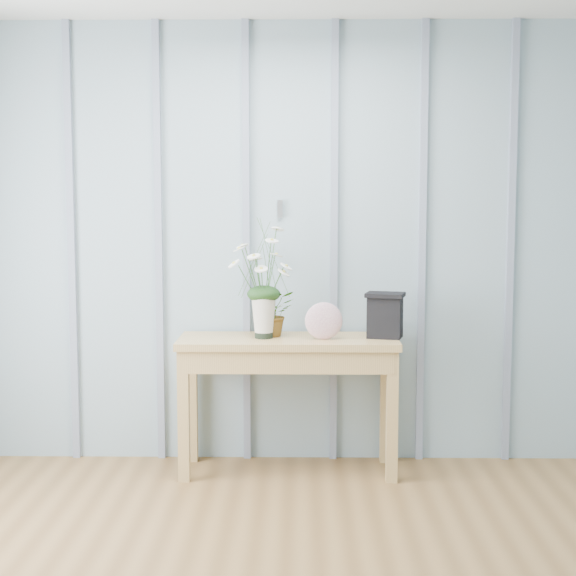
{
  "coord_description": "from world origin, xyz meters",
  "views": [
    {
      "loc": [
        0.06,
        -2.77,
        1.53
      ],
      "look_at": [
        -0.01,
        1.94,
        1.03
      ],
      "focal_mm": 55.0,
      "sensor_mm": 36.0,
      "label": 1
    }
  ],
  "objects_px": {
    "felt_disc_vessel": "(324,321)",
    "carved_box": "(385,315)",
    "sideboard": "(288,358)",
    "daisy_vase": "(264,267)"
  },
  "relations": [
    {
      "from": "sideboard",
      "to": "carved_box",
      "type": "relative_size",
      "value": 4.83
    },
    {
      "from": "sideboard",
      "to": "carved_box",
      "type": "xyz_separation_m",
      "value": [
        0.53,
        0.01,
        0.24
      ]
    },
    {
      "from": "daisy_vase",
      "to": "felt_disc_vessel",
      "type": "bearing_deg",
      "value": -7.84
    },
    {
      "from": "felt_disc_vessel",
      "to": "carved_box",
      "type": "xyz_separation_m",
      "value": [
        0.34,
        0.06,
        0.03
      ]
    },
    {
      "from": "felt_disc_vessel",
      "to": "carved_box",
      "type": "distance_m",
      "value": 0.34
    },
    {
      "from": "felt_disc_vessel",
      "to": "daisy_vase",
      "type": "bearing_deg",
      "value": 170.98
    },
    {
      "from": "sideboard",
      "to": "carved_box",
      "type": "bearing_deg",
      "value": 1.0
    },
    {
      "from": "felt_disc_vessel",
      "to": "carved_box",
      "type": "relative_size",
      "value": 0.82
    },
    {
      "from": "daisy_vase",
      "to": "carved_box",
      "type": "relative_size",
      "value": 2.52
    },
    {
      "from": "sideboard",
      "to": "daisy_vase",
      "type": "bearing_deg",
      "value": -175.75
    }
  ]
}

